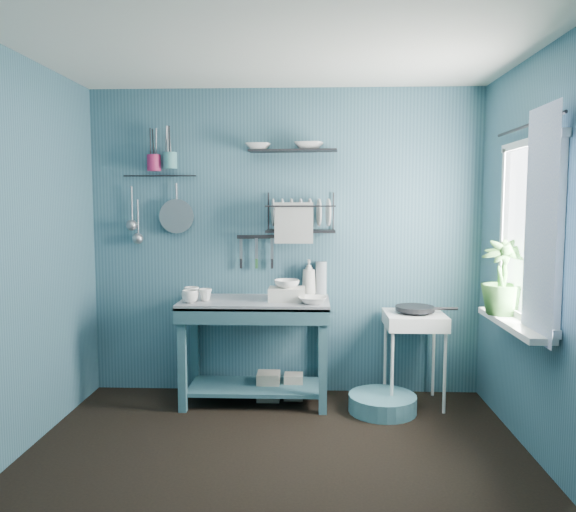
{
  "coord_description": "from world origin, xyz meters",
  "views": [
    {
      "loc": [
        0.21,
        -3.11,
        1.57
      ],
      "look_at": [
        0.05,
        0.85,
        1.2
      ],
      "focal_mm": 35.0,
      "sensor_mm": 36.0,
      "label": 1
    }
  ],
  "objects_px": {
    "wash_tub": "(287,294)",
    "soap_bottle": "(309,278)",
    "storage_tin_small": "(294,386)",
    "utensil_cup_teal": "(170,160)",
    "frying_pan": "(415,308)",
    "water_bottle": "(321,279)",
    "storage_tin_large": "(269,386)",
    "mug_left": "(190,297)",
    "potted_plant": "(503,277)",
    "dish_rack": "(301,212)",
    "colander": "(177,216)",
    "work_counter": "(255,351)",
    "floor_basin": "(382,403)",
    "hotplate_stand": "(414,359)",
    "utensil_cup_magenta": "(154,163)",
    "mug_right": "(192,293)",
    "mug_mid": "(205,295)"
  },
  "relations": [
    {
      "from": "wash_tub",
      "to": "soap_bottle",
      "type": "xyz_separation_m",
      "value": [
        0.17,
        0.22,
        0.1
      ]
    },
    {
      "from": "storage_tin_small",
      "to": "utensil_cup_teal",
      "type": "bearing_deg",
      "value": 172.89
    },
    {
      "from": "soap_bottle",
      "to": "frying_pan",
      "type": "bearing_deg",
      "value": -13.47
    },
    {
      "from": "water_bottle",
      "to": "storage_tin_large",
      "type": "bearing_deg",
      "value": -157.96
    },
    {
      "from": "mug_left",
      "to": "storage_tin_small",
      "type": "xyz_separation_m",
      "value": [
        0.78,
        0.24,
        -0.77
      ]
    },
    {
      "from": "potted_plant",
      "to": "mug_left",
      "type": "bearing_deg",
      "value": 169.73
    },
    {
      "from": "dish_rack",
      "to": "colander",
      "type": "relative_size",
      "value": 1.96
    },
    {
      "from": "work_counter",
      "to": "floor_basin",
      "type": "height_order",
      "value": "work_counter"
    },
    {
      "from": "soap_bottle",
      "to": "water_bottle",
      "type": "relative_size",
      "value": 1.07
    },
    {
      "from": "work_counter",
      "to": "hotplate_stand",
      "type": "height_order",
      "value": "work_counter"
    },
    {
      "from": "water_bottle",
      "to": "dish_rack",
      "type": "xyz_separation_m",
      "value": [
        -0.17,
        -0.06,
        0.54
      ]
    },
    {
      "from": "utensil_cup_magenta",
      "to": "storage_tin_large",
      "type": "bearing_deg",
      "value": -9.42
    },
    {
      "from": "hotplate_stand",
      "to": "storage_tin_small",
      "type": "height_order",
      "value": "hotplate_stand"
    },
    {
      "from": "soap_bottle",
      "to": "water_bottle",
      "type": "height_order",
      "value": "soap_bottle"
    },
    {
      "from": "mug_left",
      "to": "dish_rack",
      "type": "xyz_separation_m",
      "value": [
        0.83,
        0.32,
        0.63
      ]
    },
    {
      "from": "dish_rack",
      "to": "colander",
      "type": "xyz_separation_m",
      "value": [
        -1.02,
        0.08,
        -0.03
      ]
    },
    {
      "from": "frying_pan",
      "to": "utensil_cup_teal",
      "type": "relative_size",
      "value": 2.31
    },
    {
      "from": "soap_bottle",
      "to": "storage_tin_large",
      "type": "height_order",
      "value": "soap_bottle"
    },
    {
      "from": "frying_pan",
      "to": "utensil_cup_teal",
      "type": "xyz_separation_m",
      "value": [
        -1.95,
        0.2,
        1.16
      ]
    },
    {
      "from": "utensil_cup_magenta",
      "to": "hotplate_stand",
      "type": "bearing_deg",
      "value": -5.56
    },
    {
      "from": "floor_basin",
      "to": "colander",
      "type": "bearing_deg",
      "value": 165.74
    },
    {
      "from": "utensil_cup_teal",
      "to": "soap_bottle",
      "type": "bearing_deg",
      "value": -0.26
    },
    {
      "from": "hotplate_stand",
      "to": "floor_basin",
      "type": "distance_m",
      "value": 0.44
    },
    {
      "from": "wash_tub",
      "to": "hotplate_stand",
      "type": "xyz_separation_m",
      "value": [
        0.99,
        0.02,
        -0.51
      ]
    },
    {
      "from": "work_counter",
      "to": "utensil_cup_teal",
      "type": "relative_size",
      "value": 8.91
    },
    {
      "from": "mug_right",
      "to": "storage_tin_large",
      "type": "bearing_deg",
      "value": 4.76
    },
    {
      "from": "colander",
      "to": "storage_tin_large",
      "type": "relative_size",
      "value": 1.27
    },
    {
      "from": "potted_plant",
      "to": "floor_basin",
      "type": "bearing_deg",
      "value": 153.0
    },
    {
      "from": "frying_pan",
      "to": "colander",
      "type": "xyz_separation_m",
      "value": [
        -1.91,
        0.23,
        0.71
      ]
    },
    {
      "from": "soap_bottle",
      "to": "mug_right",
      "type": "bearing_deg",
      "value": -167.74
    },
    {
      "from": "wash_tub",
      "to": "dish_rack",
      "type": "relative_size",
      "value": 0.51
    },
    {
      "from": "work_counter",
      "to": "storage_tin_large",
      "type": "height_order",
      "value": "work_counter"
    },
    {
      "from": "dish_rack",
      "to": "utensil_cup_teal",
      "type": "distance_m",
      "value": 1.13
    },
    {
      "from": "wash_tub",
      "to": "hotplate_stand",
      "type": "distance_m",
      "value": 1.12
    },
    {
      "from": "soap_bottle",
      "to": "colander",
      "type": "bearing_deg",
      "value": 178.15
    },
    {
      "from": "soap_bottle",
      "to": "potted_plant",
      "type": "height_order",
      "value": "potted_plant"
    },
    {
      "from": "utensil_cup_magenta",
      "to": "utensil_cup_teal",
      "type": "distance_m",
      "value": 0.13
    },
    {
      "from": "water_bottle",
      "to": "frying_pan",
      "type": "height_order",
      "value": "water_bottle"
    },
    {
      "from": "utensil_cup_teal",
      "to": "utensil_cup_magenta",
      "type": "bearing_deg",
      "value": 180.0
    },
    {
      "from": "mug_right",
      "to": "utensil_cup_teal",
      "type": "distance_m",
      "value": 1.09
    },
    {
      "from": "mug_left",
      "to": "colander",
      "type": "relative_size",
      "value": 0.44
    },
    {
      "from": "utensil_cup_teal",
      "to": "mug_mid",
      "type": "bearing_deg",
      "value": -39.47
    },
    {
      "from": "mug_right",
      "to": "frying_pan",
      "type": "relative_size",
      "value": 0.41
    },
    {
      "from": "mug_left",
      "to": "colander",
      "type": "height_order",
      "value": "colander"
    },
    {
      "from": "wash_tub",
      "to": "dish_rack",
      "type": "bearing_deg",
      "value": 59.64
    },
    {
      "from": "work_counter",
      "to": "colander",
      "type": "xyz_separation_m",
      "value": [
        -0.67,
        0.24,
        1.06
      ]
    },
    {
      "from": "mug_mid",
      "to": "storage_tin_large",
      "type": "xyz_separation_m",
      "value": [
        0.48,
        0.11,
        -0.76
      ]
    },
    {
      "from": "water_bottle",
      "to": "frying_pan",
      "type": "bearing_deg",
      "value": -16.71
    },
    {
      "from": "soap_bottle",
      "to": "frying_pan",
      "type": "relative_size",
      "value": 1.0
    },
    {
      "from": "mug_mid",
      "to": "hotplate_stand",
      "type": "relative_size",
      "value": 0.14
    }
  ]
}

